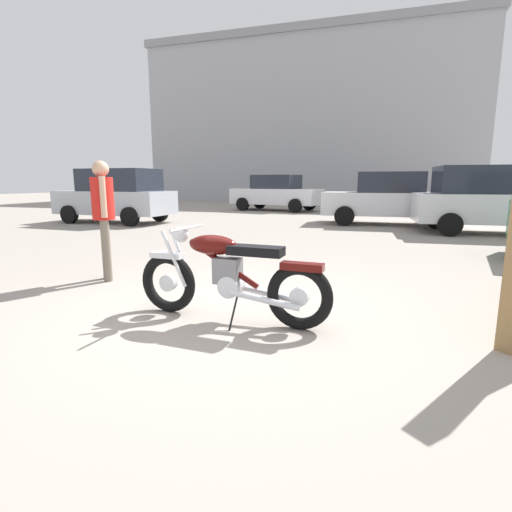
{
  "coord_description": "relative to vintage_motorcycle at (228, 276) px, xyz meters",
  "views": [
    {
      "loc": [
        1.84,
        -3.66,
        1.39
      ],
      "look_at": [
        0.13,
        0.57,
        0.52
      ],
      "focal_mm": 27.84,
      "sensor_mm": 36.0,
      "label": 1
    }
  ],
  "objects": [
    {
      "name": "vintage_motorcycle",
      "position": [
        0.0,
        0.0,
        0.0
      ],
      "size": [
        2.08,
        0.62,
        0.94
      ],
      "rotation": [
        0.0,
        0.0,
        3.16
      ],
      "color": "black",
      "rests_on": "ground_plane"
    },
    {
      "name": "ground_plane",
      "position": [
        -0.13,
        0.2,
        -0.45
      ],
      "size": [
        80.0,
        80.0,
        0.0
      ],
      "primitive_type": "plane",
      "color": "gray"
    },
    {
      "name": "industrial_building",
      "position": [
        -5.88,
        26.44,
        5.06
      ],
      "size": [
        22.91,
        10.46,
        11.01
      ],
      "rotation": [
        0.0,
        0.0,
        0.08
      ],
      "color": "#9EA0A8",
      "rests_on": "ground_plane"
    },
    {
      "name": "pale_sedan_back",
      "position": [
        -4.54,
        14.54,
        0.38
      ],
      "size": [
        4.37,
        2.29,
        1.67
      ],
      "rotation": [
        0.0,
        0.0,
        -0.12
      ],
      "color": "black",
      "rests_on": "ground_plane"
    },
    {
      "name": "white_estate_far",
      "position": [
        -7.68,
        7.25,
        0.47
      ],
      "size": [
        3.96,
        1.94,
        1.78
      ],
      "rotation": [
        0.0,
        0.0,
        3.18
      ],
      "color": "black",
      "rests_on": "ground_plane"
    },
    {
      "name": "bystander",
      "position": [
        -2.32,
        0.85,
        0.57
      ],
      "size": [
        0.35,
        0.35,
        1.66
      ],
      "rotation": [
        0.0,
        0.0,
        3.93
      ],
      "color": "#706656",
      "rests_on": "ground_plane"
    },
    {
      "name": "blue_hatchback_right",
      "position": [
        0.86,
        10.1,
        0.38
      ],
      "size": [
        4.37,
        2.28,
        1.67
      ],
      "rotation": [
        0.0,
        0.0,
        0.11
      ],
      "color": "black",
      "rests_on": "ground_plane"
    },
    {
      "name": "red_hatchback_near",
      "position": [
        3.49,
        8.65,
        0.47
      ],
      "size": [
        4.1,
        2.25,
        1.78
      ],
      "rotation": [
        0.0,
        0.0,
        0.15
      ],
      "color": "black",
      "rests_on": "ground_plane"
    }
  ]
}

